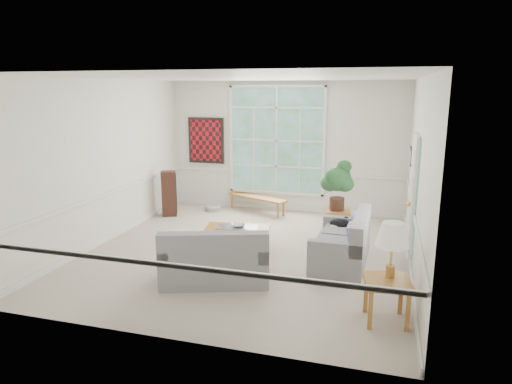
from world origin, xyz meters
TOP-DOWN VIEW (x-y plane):
  - floor at (0.00, 0.00)m, footprint 5.50×6.00m
  - ceiling at (0.00, 0.00)m, footprint 5.50×6.00m
  - wall_back at (0.00, 3.00)m, footprint 5.50×0.02m
  - wall_front at (0.00, -3.00)m, footprint 5.50×0.02m
  - wall_left at (-2.75, 0.00)m, footprint 0.02×6.00m
  - wall_right at (2.75, 0.00)m, footprint 0.02×6.00m
  - window_back at (-0.20, 2.96)m, footprint 2.30×0.08m
  - entry_door at (2.71, 0.60)m, footprint 0.08×0.90m
  - door_sidelight at (2.71, -0.03)m, footprint 0.08×0.26m
  - wall_art at (-1.95, 2.95)m, footprint 0.90×0.06m
  - wall_frame_near at (2.71, 1.75)m, footprint 0.04×0.26m
  - wall_frame_far at (2.71, 2.15)m, footprint 0.04×0.26m
  - loveseat_right at (1.63, -0.08)m, footprint 0.86×1.60m
  - loveseat_front at (-0.10, -1.32)m, footprint 1.75×1.27m
  - coffee_table at (-0.20, 0.05)m, footprint 1.22×0.81m
  - pewter_bowl at (-0.18, 0.06)m, footprint 0.39×0.39m
  - window_bench at (-0.58, 2.65)m, footprint 1.55×0.90m
  - end_table at (1.41, 1.45)m, footprint 0.55×0.55m
  - houseplant at (1.38, 1.48)m, footprint 0.62×0.62m
  - side_table at (2.37, -1.88)m, footprint 0.62×0.62m
  - table_lamp at (2.39, -1.80)m, footprint 0.49×0.49m
  - pet_bed at (-1.63, 2.47)m, footprint 0.47×0.47m
  - floor_speaker at (-2.40, 1.79)m, footprint 0.39×0.36m
  - cat at (1.55, 0.48)m, footprint 0.43×0.35m

SIDE VIEW (x-z plane):
  - floor at x=0.00m, z-range -0.01..0.00m
  - pet_bed at x=-1.63m, z-range 0.00..0.11m
  - window_bench at x=-0.58m, z-range 0.00..0.36m
  - coffee_table at x=-0.20m, z-range 0.00..0.42m
  - end_table at x=1.41m, z-range 0.00..0.49m
  - side_table at x=2.37m, z-range 0.00..0.55m
  - loveseat_front at x=-0.10m, z-range 0.00..0.85m
  - loveseat_right at x=1.63m, z-range 0.00..0.85m
  - pewter_bowl at x=-0.18m, z-range 0.42..0.49m
  - floor_speaker at x=-2.40m, z-range 0.00..1.03m
  - cat at x=1.55m, z-range 0.44..0.61m
  - table_lamp at x=2.39m, z-range 0.55..1.25m
  - houseplant at x=1.38m, z-range 0.49..1.49m
  - entry_door at x=2.71m, z-range 0.00..2.10m
  - door_sidelight at x=2.71m, z-range 0.20..2.10m
  - wall_back at x=0.00m, z-range 0.00..3.00m
  - wall_front at x=0.00m, z-range 0.00..3.00m
  - wall_left at x=-2.75m, z-range 0.00..3.00m
  - wall_right at x=2.75m, z-range 0.00..3.00m
  - wall_frame_near at x=2.71m, z-range 1.39..1.71m
  - wall_frame_far at x=2.71m, z-range 1.39..1.71m
  - wall_art at x=-1.95m, z-range 1.05..2.15m
  - window_back at x=-0.20m, z-range 0.45..2.85m
  - ceiling at x=0.00m, z-range 2.99..3.01m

